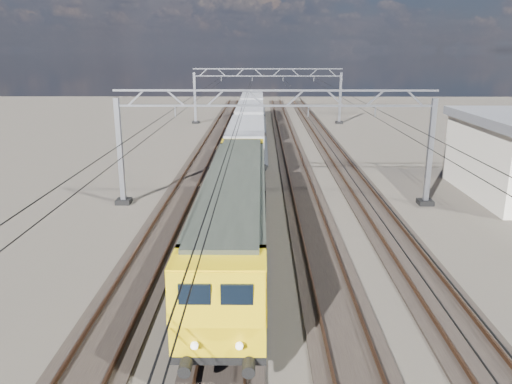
{
  "coord_description": "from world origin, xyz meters",
  "views": [
    {
      "loc": [
        -0.84,
        -26.05,
        9.33
      ],
      "look_at": [
        -1.08,
        -1.69,
        2.4
      ],
      "focal_mm": 35.0,
      "sensor_mm": 36.0,
      "label": 1
    }
  ],
  "objects_px": {
    "hopper_wagon_lead": "(246,142)",
    "hopper_wagon_third": "(252,105)",
    "catenary_gantry_far": "(267,94)",
    "locomotive": "(235,208)",
    "hopper_wagon_mid": "(250,119)",
    "catenary_gantry_mid": "(275,143)"
  },
  "relations": [
    {
      "from": "hopper_wagon_lead",
      "to": "hopper_wagon_third",
      "type": "bearing_deg",
      "value": 90.0
    },
    {
      "from": "catenary_gantry_far",
      "to": "locomotive",
      "type": "relative_size",
      "value": 0.94
    },
    {
      "from": "hopper_wagon_third",
      "to": "locomotive",
      "type": "bearing_deg",
      "value": -90.0
    },
    {
      "from": "hopper_wagon_third",
      "to": "hopper_wagon_mid",
      "type": "bearing_deg",
      "value": -90.0
    },
    {
      "from": "locomotive",
      "to": "catenary_gantry_far",
      "type": "bearing_deg",
      "value": 87.41
    },
    {
      "from": "hopper_wagon_lead",
      "to": "locomotive",
      "type": "bearing_deg",
      "value": -90.0
    },
    {
      "from": "hopper_wagon_third",
      "to": "catenary_gantry_far",
      "type": "bearing_deg",
      "value": -43.36
    },
    {
      "from": "locomotive",
      "to": "hopper_wagon_third",
      "type": "xyz_separation_m",
      "value": [
        -0.0,
        46.1,
        -0.09
      ]
    },
    {
      "from": "locomotive",
      "to": "hopper_wagon_mid",
      "type": "xyz_separation_m",
      "value": [
        -0.0,
        31.9,
        -0.09
      ]
    },
    {
      "from": "catenary_gantry_mid",
      "to": "hopper_wagon_lead",
      "type": "distance_m",
      "value": 9.84
    },
    {
      "from": "catenary_gantry_far",
      "to": "hopper_wagon_lead",
      "type": "relative_size",
      "value": 1.53
    },
    {
      "from": "locomotive",
      "to": "hopper_wagon_third",
      "type": "relative_size",
      "value": 1.62
    },
    {
      "from": "catenary_gantry_mid",
      "to": "locomotive",
      "type": "height_order",
      "value": "catenary_gantry_mid"
    },
    {
      "from": "hopper_wagon_lead",
      "to": "hopper_wagon_mid",
      "type": "distance_m",
      "value": 14.2
    },
    {
      "from": "catenary_gantry_far",
      "to": "catenary_gantry_mid",
      "type": "bearing_deg",
      "value": -90.0
    },
    {
      "from": "catenary_gantry_far",
      "to": "locomotive",
      "type": "bearing_deg",
      "value": -92.59
    },
    {
      "from": "locomotive",
      "to": "hopper_wagon_mid",
      "type": "bearing_deg",
      "value": 90.0
    },
    {
      "from": "hopper_wagon_mid",
      "to": "hopper_wagon_third",
      "type": "relative_size",
      "value": 1.0
    },
    {
      "from": "hopper_wagon_lead",
      "to": "catenary_gantry_mid",
      "type": "bearing_deg",
      "value": -78.1
    },
    {
      "from": "catenary_gantry_far",
      "to": "locomotive",
      "type": "height_order",
      "value": "catenary_gantry_far"
    },
    {
      "from": "catenary_gantry_mid",
      "to": "hopper_wagon_lead",
      "type": "relative_size",
      "value": 1.53
    },
    {
      "from": "catenary_gantry_mid",
      "to": "hopper_wagon_mid",
      "type": "bearing_deg",
      "value": 94.83
    }
  ]
}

